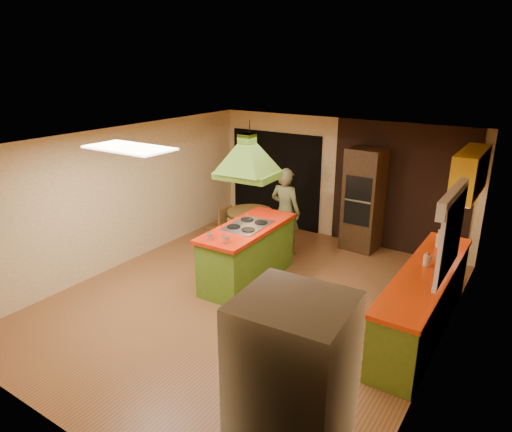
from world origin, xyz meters
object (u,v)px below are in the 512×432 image
Objects in this scene: man at (285,212)px; dining_table at (250,220)px; wall_oven at (363,200)px; canister_large at (443,238)px; kitchen_island at (248,253)px; refrigerator at (291,412)px.

dining_table is (-0.86, 0.07, -0.37)m from man.
dining_table is (-1.99, -0.98, -0.52)m from wall_oven.
man is 7.75× the size of canister_large.
man is at bearing 90.54° from kitchen_island.
man is 5.35m from refrigerator.
refrigerator is 0.98× the size of wall_oven.
refrigerator is (2.70, -4.62, 0.14)m from man.
canister_large is (3.73, -0.31, 0.54)m from dining_table.
canister_large is (1.74, -1.28, 0.02)m from wall_oven.
wall_oven is 2.28m from dining_table.
canister_large is (0.18, 4.39, 0.04)m from refrigerator.
kitchen_island is 2.67m from wall_oven.
canister_large is at bearing -32.75° from wall_oven.
man is 2.89m from canister_large.
refrigerator reaches higher than canister_large.
canister_large is at bearing 19.82° from kitchen_island.
dining_table is (-0.91, 1.41, -0.01)m from kitchen_island.
canister_large is at bearing -4.69° from dining_table.
kitchen_island is 0.99× the size of wall_oven.
man is at bearing 175.38° from canister_large.
kitchen_island is at bearing -158.58° from canister_large.
kitchen_island is at bearing -110.78° from wall_oven.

